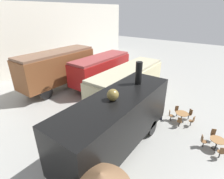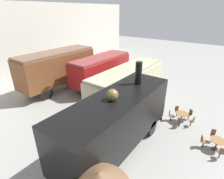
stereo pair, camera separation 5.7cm
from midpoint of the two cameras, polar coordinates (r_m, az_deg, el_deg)
The scene contains 17 objects.
ground_plane at distance 15.45m, azimuth 2.33°, elevation -6.76°, with size 80.00×80.00×0.00m, color gray.
backdrop_wall at distance 25.34m, azimuth -28.13°, elevation 13.80°, with size 44.00×0.15×9.00m.
passenger_coach_wooden at distance 19.84m, azimuth -17.29°, elevation 7.15°, with size 8.53×2.78×4.10m.
streamlined_locomotive at distance 20.09m, azimuth -2.27°, elevation 7.34°, with size 9.33×2.56×3.43m.
passenger_coach_vintage at distance 16.56m, azimuth 5.21°, elevation 2.57°, with size 9.44×2.67×3.16m.
steam_locomotive at distance 10.41m, azimuth 1.73°, elevation -9.65°, with size 8.58×2.63×5.10m.
cafe_table_near at distance 14.72m, azimuth 21.96°, elevation -7.71°, with size 0.95×0.95×0.75m.
cafe_table_mid at distance 13.06m, azimuth 31.23°, elevation -14.42°, with size 0.88×0.88×0.73m.
cafe_chair_0 at distance 14.63m, azimuth 18.62°, elevation -7.83°, with size 0.38×0.40×0.87m.
cafe_chair_1 at distance 14.05m, azimuth 21.27°, elevation -9.72°, with size 0.37×0.36×0.87m.
cafe_chair_2 at distance 14.51m, azimuth 24.84°, elevation -9.25°, with size 0.36×0.38×0.87m.
cafe_chair_3 at distance 15.33m, azimuth 24.18°, elevation -7.22°, with size 0.40×0.39×0.87m.
cafe_chair_4 at distance 15.40m, azimuth 20.54°, elevation -6.40°, with size 0.40×0.40×0.87m.
cafe_chair_5 at distance 13.72m, azimuth 30.26°, elevation -12.57°, with size 0.40×0.38×0.87m.
cafe_chair_6 at distance 12.85m, azimuth 27.64°, elevation -14.58°, with size 0.38×0.40×0.87m.
cafe_chair_7 at distance 12.51m, azimuth 32.16°, elevation -16.93°, with size 0.40×0.38×0.87m.
visitor_person at distance 14.33m, azimuth 16.04°, elevation -6.43°, with size 0.34×0.34×1.63m.
Camera 2 is at (-10.95, -7.37, 8.04)m, focal length 28.00 mm.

